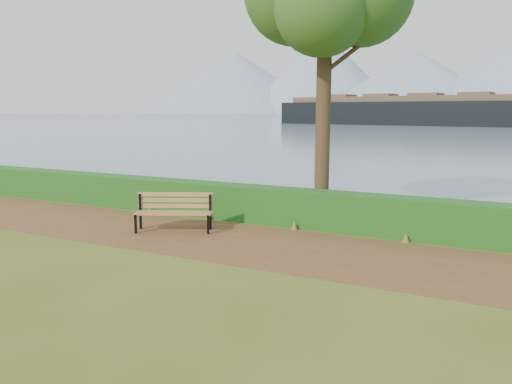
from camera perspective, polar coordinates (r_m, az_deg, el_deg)
The scene contains 7 objects.
ground at distance 12.34m, azimuth -6.20°, elevation -5.56°, with size 140.00×140.00×0.00m, color #435418.
path at distance 12.58m, azimuth -5.46°, elevation -5.23°, with size 40.00×3.40×0.01m, color #57311E.
hedge at distance 14.43m, azimuth -0.64°, elevation -1.28°, with size 32.00×0.85×1.00m, color #144714.
water at distance 270.10m, azimuth 25.51°, elevation 7.82°, with size 700.00×510.00×0.00m, color slate.
mountains at distance 417.07m, azimuth 25.00°, elevation 11.91°, with size 585.00×190.00×70.00m.
bench at distance 13.32m, azimuth -9.34°, elevation -1.96°, with size 2.07×1.37×1.01m.
cargo_ship at distance 107.11m, azimuth 21.19°, elevation 8.68°, with size 67.30×19.04×20.19m.
Camera 1 is at (6.50, -10.00, 3.17)m, focal length 35.00 mm.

